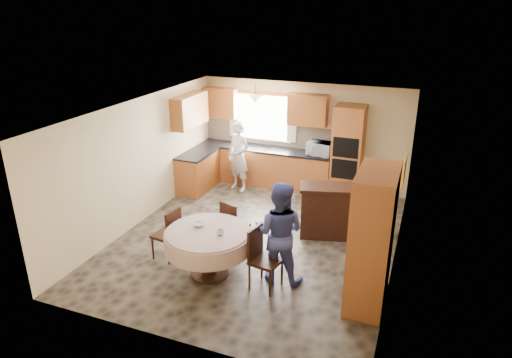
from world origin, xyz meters
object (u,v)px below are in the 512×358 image
Objects in this scene: oven_tower at (348,152)px; dining_table at (208,241)px; sideboard at (335,213)px; cupboard at (372,239)px; chair_back at (232,223)px; chair_right at (261,255)px; person_dining at (279,232)px; person_sink at (239,156)px; chair_left at (169,232)px.

dining_table is at bearing -109.58° from oven_tower.
cupboard is at bearing -79.11° from sideboard.
chair_back is (-1.44, -3.17, -0.55)m from oven_tower.
sideboard is at bearing -85.15° from oven_tower.
cupboard is (1.07, -3.88, -0.02)m from oven_tower.
oven_tower is 2.11× the size of chair_right.
dining_table is at bearing 107.64° from chair_back.
sideboard is (0.17, -2.02, -0.58)m from oven_tower.
sideboard is 0.79× the size of person_dining.
chair_right is (0.90, -0.91, 0.04)m from chair_back.
oven_tower reaches higher than person_dining.
chair_right is at bearing 50.77° from person_dining.
dining_table is 1.16m from person_dining.
person_sink is at bearing -60.34° from person_dining.
chair_back is 0.93× the size of chair_right.
person_dining is at bearing -25.52° from chair_right.
cupboard is 2.20× the size of chair_left.
person_dining is (1.11, 0.29, 0.22)m from dining_table.
cupboard is 1.23× the size of person_dining.
person_dining is at bearing -121.16° from sideboard.
sideboard is 3.11m from chair_left.
chair_back is at bearing 55.41° from chair_right.
cupboard reaches higher than chair_right.
sideboard is 3.03m from person_sink.
oven_tower reaches higher than chair_back.
chair_back is at bearing 164.32° from cupboard.
person_sink is (-1.90, 3.54, 0.28)m from chair_right.
person_sink is at bearing -168.85° from chair_left.
chair_right reaches higher than chair_left.
chair_back is 1.31m from person_dining.
chair_left is 1.99m from person_dining.
cupboard is at bearing 174.38° from person_dining.
oven_tower is at bearing -95.84° from chair_back.
chair_left is at bearing 57.99° from chair_back.
dining_table is at bearing 85.06° from chair_left.
chair_right is (0.91, 0.02, -0.07)m from dining_table.
person_dining is (-0.52, -1.79, 0.37)m from sideboard.
sideboard reaches higher than dining_table.
chair_right is (-1.62, -0.20, -0.49)m from cupboard.
person_dining is at bearing -38.46° from person_sink.
person_sink is at bearing 136.47° from cupboard.
person_dining reaches higher than chair_back.
chair_left is (-0.86, 0.21, -0.10)m from dining_table.
chair_back is at bearing -159.41° from sideboard.
oven_tower reaches higher than chair_left.
person_dining is (1.96, 0.08, 0.33)m from chair_left.
chair_back is (0.02, 0.93, -0.11)m from dining_table.
cupboard is (0.90, -1.86, 0.56)m from sideboard.
oven_tower reaches higher than dining_table.
cupboard is 2.66m from chair_back.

